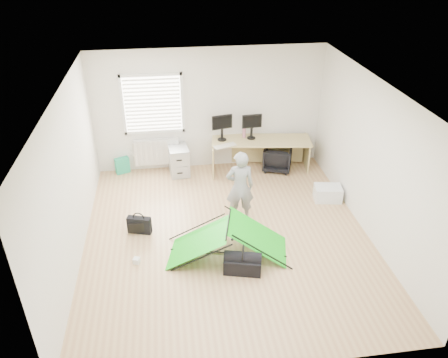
{
  "coord_description": "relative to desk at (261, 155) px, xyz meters",
  "views": [
    {
      "loc": [
        -0.92,
        -6.18,
        4.79
      ],
      "look_at": [
        0.0,
        0.4,
        0.95
      ],
      "focal_mm": 35.0,
      "sensor_mm": 36.0,
      "label": 1
    }
  ],
  "objects": [
    {
      "name": "storage_crate",
      "position": [
        1.08,
        -1.44,
        -0.22
      ],
      "size": [
        0.58,
        0.45,
        0.3
      ],
      "primitive_type": "cube",
      "rotation": [
        0.0,
        0.0,
        -0.16
      ],
      "color": "silver",
      "rests_on": "ground"
    },
    {
      "name": "ground",
      "position": [
        -1.1,
        -2.36,
        -0.37
      ],
      "size": [
        5.5,
        5.5,
        0.0
      ],
      "primitive_type": "plane",
      "color": "tan",
      "rests_on": "ground"
    },
    {
      "name": "person",
      "position": [
        -0.8,
        -1.87,
        0.34
      ],
      "size": [
        0.52,
        0.35,
        1.42
      ],
      "primitive_type": "imported",
      "rotation": [
        0.0,
        0.0,
        3.12
      ],
      "color": "gray",
      "rests_on": "ground"
    },
    {
      "name": "filing_cabinet",
      "position": [
        -1.83,
        0.07,
        -0.05
      ],
      "size": [
        0.46,
        0.59,
        0.64
      ],
      "primitive_type": "cube",
      "rotation": [
        0.0,
        0.0,
        0.09
      ],
      "color": "#ACAFB2",
      "rests_on": "ground"
    },
    {
      "name": "thermos",
      "position": [
        -0.35,
        0.18,
        0.5
      ],
      "size": [
        0.08,
        0.08,
        0.26
      ],
      "primitive_type": "cylinder",
      "rotation": [
        0.0,
        0.0,
        0.04
      ],
      "color": "#B96880",
      "rests_on": "desk"
    },
    {
      "name": "white_box",
      "position": [
        -2.68,
        -2.87,
        -0.32
      ],
      "size": [
        0.13,
        0.13,
        0.1
      ],
      "primitive_type": "cube",
      "rotation": [
        0.0,
        0.0,
        -0.36
      ],
      "color": "silver",
      "rests_on": "ground"
    },
    {
      "name": "back_wall",
      "position": [
        -1.1,
        0.39,
        0.98
      ],
      "size": [
        5.0,
        0.02,
        2.7
      ],
      "primitive_type": "cube",
      "color": "silver",
      "rests_on": "ground"
    },
    {
      "name": "monitor_right",
      "position": [
        -0.2,
        0.11,
        0.58
      ],
      "size": [
        0.44,
        0.13,
        0.42
      ],
      "primitive_type": "cube",
      "rotation": [
        0.0,
        0.0,
        0.08
      ],
      "color": "black",
      "rests_on": "desk"
    },
    {
      "name": "duffel_bag",
      "position": [
        -0.99,
        -3.29,
        -0.24
      ],
      "size": [
        0.65,
        0.44,
        0.26
      ],
      "primitive_type": "cube",
      "rotation": [
        0.0,
        0.0,
        -0.25
      ],
      "color": "black",
      "rests_on": "ground"
    },
    {
      "name": "window",
      "position": [
        -2.3,
        0.35,
        1.18
      ],
      "size": [
        1.2,
        0.06,
        1.2
      ],
      "primitive_type": "cube",
      "color": "silver",
      "rests_on": "back_wall"
    },
    {
      "name": "office_chair",
      "position": [
        0.38,
        -0.04,
        -0.09
      ],
      "size": [
        0.78,
        0.79,
        0.57
      ],
      "primitive_type": "imported",
      "rotation": [
        0.0,
        0.0,
        2.79
      ],
      "color": "black",
      "rests_on": "ground"
    },
    {
      "name": "tote_bag",
      "position": [
        -3.08,
        0.28,
        -0.19
      ],
      "size": [
        0.33,
        0.24,
        0.36
      ],
      "primitive_type": "cube",
      "rotation": [
        0.0,
        0.0,
        0.38
      ],
      "color": "#22AB7A",
      "rests_on": "ground"
    },
    {
      "name": "monitor_left",
      "position": [
        -0.86,
        0.12,
        0.58
      ],
      "size": [
        0.46,
        0.19,
        0.43
      ],
      "primitive_type": "cube",
      "rotation": [
        0.0,
        0.0,
        0.21
      ],
      "color": "black",
      "rests_on": "desk"
    },
    {
      "name": "desk",
      "position": [
        0.0,
        0.0,
        0.0
      ],
      "size": [
        2.24,
        0.97,
        0.74
      ],
      "primitive_type": "cube",
      "rotation": [
        0.0,
        0.0,
        -0.13
      ],
      "color": "tan",
      "rests_on": "ground"
    },
    {
      "name": "keyboard",
      "position": [
        -0.84,
        -0.22,
        0.38
      ],
      "size": [
        0.51,
        0.32,
        0.02
      ],
      "primitive_type": "cube",
      "rotation": [
        0.0,
        0.0,
        0.35
      ],
      "color": "beige",
      "rests_on": "desk"
    },
    {
      "name": "kite",
      "position": [
        -1.16,
        -2.84,
        -0.06
      ],
      "size": [
        2.13,
        1.3,
        0.61
      ],
      "primitive_type": null,
      "rotation": [
        0.0,
        0.0,
        -0.23
      ],
      "color": "#12BE15",
      "rests_on": "ground"
    },
    {
      "name": "radiator",
      "position": [
        -2.3,
        0.31,
        0.08
      ],
      "size": [
        1.0,
        0.12,
        0.6
      ],
      "primitive_type": "cube",
      "color": "silver",
      "rests_on": "back_wall"
    },
    {
      "name": "laptop_bag",
      "position": [
        -2.65,
        -2.03,
        -0.21
      ],
      "size": [
        0.44,
        0.25,
        0.32
      ],
      "primitive_type": "cube",
      "rotation": [
        0.0,
        0.0,
        -0.3
      ],
      "color": "black",
      "rests_on": "ground"
    }
  ]
}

